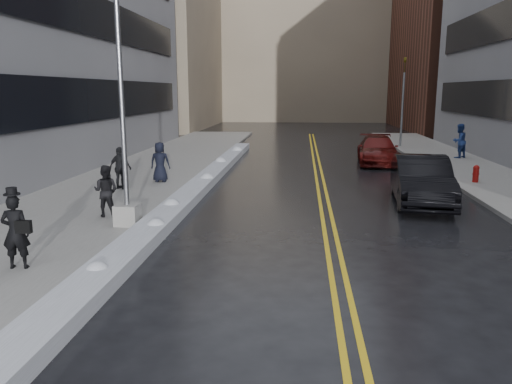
% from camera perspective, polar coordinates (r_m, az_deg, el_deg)
% --- Properties ---
extents(ground, '(160.00, 160.00, 0.00)m').
position_cam_1_polar(ground, '(12.29, -2.80, -7.24)').
color(ground, black).
rests_on(ground, ground).
extents(sidewalk_west, '(5.50, 50.00, 0.15)m').
position_cam_1_polar(sidewalk_west, '(23.09, -13.53, 1.54)').
color(sidewalk_west, gray).
rests_on(sidewalk_west, ground).
extents(sidewalk_east, '(4.00, 50.00, 0.15)m').
position_cam_1_polar(sidewalk_east, '(23.40, 26.06, 0.81)').
color(sidewalk_east, gray).
rests_on(sidewalk_east, ground).
extents(lane_line_left, '(0.12, 50.00, 0.01)m').
position_cam_1_polar(lane_line_left, '(21.89, 6.99, 1.05)').
color(lane_line_left, gold).
rests_on(lane_line_left, ground).
extents(lane_line_right, '(0.12, 50.00, 0.01)m').
position_cam_1_polar(lane_line_right, '(21.90, 7.78, 1.04)').
color(lane_line_right, gold).
rests_on(lane_line_right, ground).
extents(snow_ridge, '(0.90, 30.00, 0.34)m').
position_cam_1_polar(snow_ridge, '(20.30, -6.50, 0.72)').
color(snow_ridge, silver).
rests_on(snow_ridge, ground).
extents(building_west_far, '(14.00, 22.00, 18.00)m').
position_cam_1_polar(building_west_far, '(58.33, -12.36, 16.23)').
color(building_west_far, gray).
rests_on(building_west_far, ground).
extents(building_far, '(36.00, 16.00, 22.00)m').
position_cam_1_polar(building_far, '(71.87, 5.77, 17.10)').
color(building_far, gray).
rests_on(building_far, ground).
extents(lamppost, '(0.65, 0.65, 7.62)m').
position_cam_1_polar(lamppost, '(14.47, -14.87, 5.52)').
color(lamppost, gray).
rests_on(lamppost, sidewalk_west).
extents(fire_hydrant, '(0.26, 0.26, 0.73)m').
position_cam_1_polar(fire_hydrant, '(22.99, 23.84, 2.03)').
color(fire_hydrant, maroon).
rests_on(fire_hydrant, sidewalk_east).
extents(traffic_signal, '(0.16, 0.20, 6.00)m').
position_cam_1_polar(traffic_signal, '(36.18, 16.44, 10.19)').
color(traffic_signal, gray).
rests_on(traffic_signal, sidewalk_east).
extents(pedestrian_fedora, '(0.65, 0.48, 1.63)m').
position_cam_1_polar(pedestrian_fedora, '(11.95, -25.78, -4.13)').
color(pedestrian_fedora, black).
rests_on(pedestrian_fedora, sidewalk_west).
extents(pedestrian_b, '(0.81, 0.64, 1.59)m').
position_cam_1_polar(pedestrian_b, '(15.87, -16.77, 0.12)').
color(pedestrian_b, black).
rests_on(pedestrian_b, sidewalk_west).
extents(pedestrian_c, '(0.84, 0.57, 1.68)m').
position_cam_1_polar(pedestrian_c, '(21.45, -10.91, 3.39)').
color(pedestrian_c, black).
rests_on(pedestrian_c, sidewalk_west).
extents(pedestrian_d, '(1.04, 0.64, 1.66)m').
position_cam_1_polar(pedestrian_d, '(20.20, -15.24, 2.66)').
color(pedestrian_d, black).
rests_on(pedestrian_d, sidewalk_west).
extents(pedestrian_east, '(1.20, 1.15, 1.95)m').
position_cam_1_polar(pedestrian_east, '(30.90, 22.20, 5.43)').
color(pedestrian_east, navy).
rests_on(pedestrian_east, sidewalk_east).
extents(car_black, '(2.29, 5.28, 1.69)m').
position_cam_1_polar(car_black, '(18.52, 18.38, 1.27)').
color(car_black, black).
rests_on(car_black, ground).
extents(car_maroon, '(2.45, 5.27, 1.49)m').
position_cam_1_polar(car_maroon, '(28.26, 13.72, 4.68)').
color(car_maroon, '#420C0A').
rests_on(car_maroon, ground).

